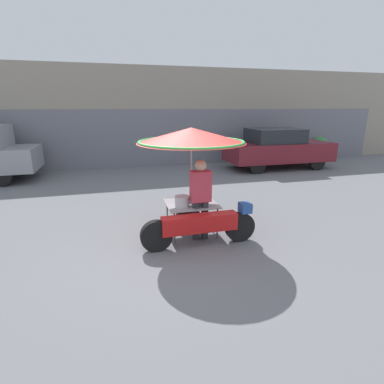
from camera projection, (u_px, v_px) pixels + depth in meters
name	position (u px, v px, depth m)	size (l,w,h in m)	color
ground_plane	(175.00, 249.00, 5.51)	(36.00, 36.00, 0.00)	slate
shopfront_building	(132.00, 117.00, 13.34)	(28.00, 2.06, 4.13)	gray
vendor_motorcycle_cart	(192.00, 151.00, 5.64)	(2.19, 2.07, 2.14)	black
vendor_person	(201.00, 196.00, 5.69)	(0.38, 0.22, 1.58)	#2D2D33
parked_car	(278.00, 148.00, 12.45)	(4.35, 1.81, 1.65)	black
potted_plant	(319.00, 146.00, 14.69)	(0.87, 0.87, 1.09)	gray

